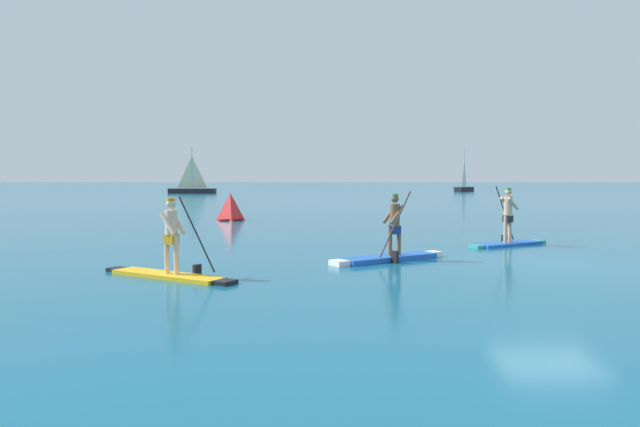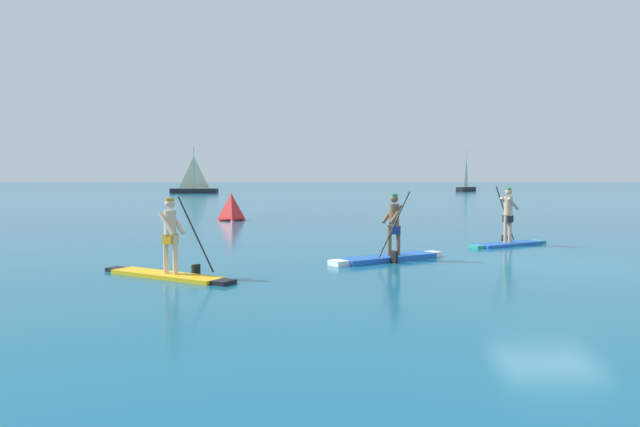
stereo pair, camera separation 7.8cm
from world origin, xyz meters
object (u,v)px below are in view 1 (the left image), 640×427
Objects in this scene: race_marker_buoy at (230,208)px; sailboat_left_horizon at (192,188)px; paddleboarder_mid_center at (390,249)px; paddleboarder_far_right at (508,232)px; sailboat_right_horizon at (464,186)px; paddleboarder_near_left at (170,260)px.

sailboat_left_horizon is at bearing 104.75° from race_marker_buoy.
paddleboarder_far_right reaches higher than paddleboarder_mid_center.
paddleboarder_far_right is 2.08× the size of race_marker_buoy.
paddleboarder_mid_center is 73.70m from sailboat_right_horizon.
paddleboarder_mid_center is 5.35m from paddleboarder_far_right.
paddleboarder_near_left is 5.66m from paddleboarder_mid_center.
paddleboarder_near_left is at bearing 22.90° from sailboat_right_horizon.
race_marker_buoy is 0.22× the size of sailboat_left_horizon.
paddleboarder_mid_center is at bearing -171.78° from paddleboarder_far_right.
paddleboarder_far_right is (9.15, 6.02, 0.04)m from paddleboarder_near_left.
paddleboarder_mid_center is 64.36m from sailboat_left_horizon.
sailboat_right_horizon is at bearing -138.45° from paddleboarder_mid_center.
race_marker_buoy is 62.54m from sailboat_right_horizon.
race_marker_buoy is at bearing -73.38° from sailboat_left_horizon.
race_marker_buoy is 0.22× the size of sailboat_right_horizon.
paddleboarder_near_left is 1.14× the size of paddleboarder_far_right.
race_marker_buoy is 49.13m from sailboat_left_horizon.
paddleboarder_far_right is at bearing 28.56° from sailboat_right_horizon.
race_marker_buoy is (-10.48, 10.62, 0.19)m from paddleboarder_far_right.
paddleboarder_near_left is 65.62m from sailboat_left_horizon.
paddleboarder_far_right is at bearing -45.38° from race_marker_buoy.
paddleboarder_near_left reaches higher than race_marker_buoy.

